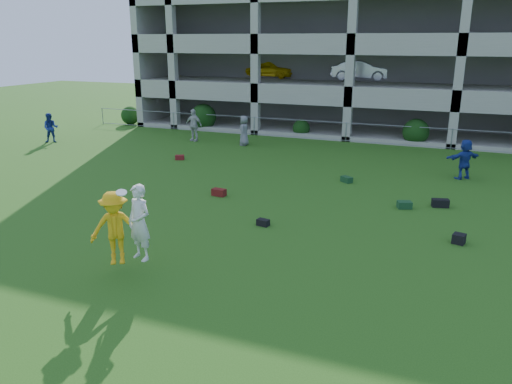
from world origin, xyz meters
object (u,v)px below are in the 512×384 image
at_px(bystander_d, 465,159).
at_px(frisbee_contest, 122,227).
at_px(bystander_b, 194,125).
at_px(crate_d, 459,239).
at_px(parking_garage, 375,39).
at_px(bystander_c, 244,131).
at_px(bystander_a, 51,128).

xyz_separation_m(bystander_d, frisbee_contest, (-8.27, -13.55, 0.47)).
relative_size(bystander_b, frisbee_contest, 0.88).
height_order(crate_d, parking_garage, parking_garage).
xyz_separation_m(bystander_b, bystander_d, (15.34, -3.27, -0.08)).
bearing_deg(bystander_c, frisbee_contest, 3.25).
bearing_deg(bystander_a, bystander_b, -6.99).
bearing_deg(bystander_d, parking_garage, -104.63).
distance_m(bystander_a, frisbee_contest, 19.80).
distance_m(bystander_c, frisbee_contest, 17.14).
bearing_deg(crate_d, parking_garage, 105.80).
bearing_deg(frisbee_contest, bystander_c, 102.44).
relative_size(bystander_a, parking_garage, 0.06).
height_order(bystander_c, parking_garage, parking_garage).
distance_m(bystander_a, crate_d, 24.20).
height_order(crate_d, frisbee_contest, frisbee_contest).
bearing_deg(crate_d, bystander_a, 161.62).
bearing_deg(bystander_a, bystander_d, -31.35).
bearing_deg(frisbee_contest, crate_d, 34.14).
height_order(bystander_c, bystander_d, bystander_d).
bearing_deg(bystander_b, bystander_c, 4.42).
bearing_deg(frisbee_contest, bystander_d, 58.59).
bearing_deg(bystander_b, frisbee_contest, -61.38).
bearing_deg(bystander_c, bystander_d, 65.91).
xyz_separation_m(bystander_a, bystander_c, (11.09, 3.56, -0.01)).
relative_size(bystander_b, bystander_c, 1.12).
distance_m(crate_d, frisbee_contest, 9.95).
bearing_deg(bystander_c, crate_d, 37.49).
relative_size(crate_d, frisbee_contest, 0.16).
distance_m(bystander_b, frisbee_contest, 18.24).
xyz_separation_m(bystander_b, frisbee_contest, (7.07, -16.81, 0.39)).
relative_size(bystander_c, frisbee_contest, 0.79).
relative_size(bystander_c, crate_d, 4.97).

